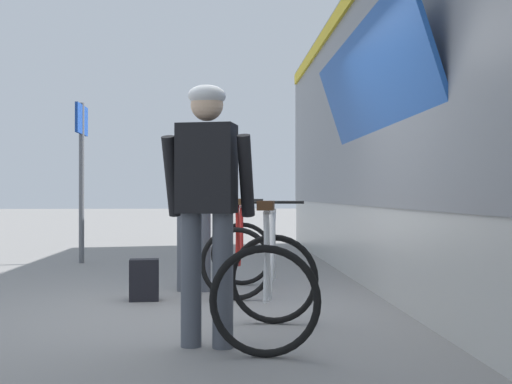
{
  "coord_description": "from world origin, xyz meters",
  "views": [
    {
      "loc": [
        0.05,
        -5.39,
        1.03
      ],
      "look_at": [
        0.4,
        0.61,
        1.05
      ],
      "focal_mm": 43.62,
      "sensor_mm": 36.0,
      "label": 1
    }
  ],
  "objects_px": {
    "cyclist_far_in_white": "(194,192)",
    "bicycle_near_white": "(270,282)",
    "platform_sign_post": "(82,155)",
    "backpack_on_platform": "(144,280)",
    "cyclist_near_in_dark": "(207,190)",
    "bicycle_far_red": "(239,254)"
  },
  "relations": [
    {
      "from": "bicycle_near_white",
      "to": "bicycle_far_red",
      "type": "height_order",
      "value": "same"
    },
    {
      "from": "bicycle_far_red",
      "to": "platform_sign_post",
      "type": "height_order",
      "value": "platform_sign_post"
    },
    {
      "from": "bicycle_near_white",
      "to": "cyclist_far_in_white",
      "type": "bearing_deg",
      "value": 105.85
    },
    {
      "from": "cyclist_near_in_dark",
      "to": "platform_sign_post",
      "type": "distance_m",
      "value": 5.64
    },
    {
      "from": "backpack_on_platform",
      "to": "cyclist_far_in_white",
      "type": "bearing_deg",
      "value": 45.86
    },
    {
      "from": "cyclist_far_in_white",
      "to": "bicycle_near_white",
      "type": "bearing_deg",
      "value": -74.15
    },
    {
      "from": "backpack_on_platform",
      "to": "cyclist_near_in_dark",
      "type": "bearing_deg",
      "value": -75.94
    },
    {
      "from": "cyclist_far_in_white",
      "to": "bicycle_near_white",
      "type": "relative_size",
      "value": 1.52
    },
    {
      "from": "cyclist_near_in_dark",
      "to": "bicycle_far_red",
      "type": "distance_m",
      "value": 2.43
    },
    {
      "from": "platform_sign_post",
      "to": "bicycle_far_red",
      "type": "bearing_deg",
      "value": -52.12
    },
    {
      "from": "cyclist_near_in_dark",
      "to": "bicycle_near_white",
      "type": "height_order",
      "value": "cyclist_near_in_dark"
    },
    {
      "from": "cyclist_far_in_white",
      "to": "bicycle_near_white",
      "type": "height_order",
      "value": "cyclist_far_in_white"
    },
    {
      "from": "cyclist_far_in_white",
      "to": "backpack_on_platform",
      "type": "bearing_deg",
      "value": -129.13
    },
    {
      "from": "bicycle_near_white",
      "to": "backpack_on_platform",
      "type": "distance_m",
      "value": 2.0
    },
    {
      "from": "bicycle_far_red",
      "to": "platform_sign_post",
      "type": "xyz_separation_m",
      "value": [
        -2.28,
        2.93,
        1.22
      ]
    },
    {
      "from": "cyclist_near_in_dark",
      "to": "backpack_on_platform",
      "type": "distance_m",
      "value": 2.15
    },
    {
      "from": "cyclist_near_in_dark",
      "to": "bicycle_far_red",
      "type": "height_order",
      "value": "cyclist_near_in_dark"
    },
    {
      "from": "bicycle_near_white",
      "to": "platform_sign_post",
      "type": "xyz_separation_m",
      "value": [
        -2.43,
        5.04,
        1.22
      ]
    },
    {
      "from": "cyclist_near_in_dark",
      "to": "backpack_on_platform",
      "type": "relative_size",
      "value": 4.4
    },
    {
      "from": "bicycle_near_white",
      "to": "backpack_on_platform",
      "type": "height_order",
      "value": "bicycle_near_white"
    },
    {
      "from": "platform_sign_post",
      "to": "bicycle_near_white",
      "type": "bearing_deg",
      "value": -64.3
    },
    {
      "from": "cyclist_near_in_dark",
      "to": "bicycle_far_red",
      "type": "xyz_separation_m",
      "value": [
        0.29,
        2.32,
        -0.65
      ]
    }
  ]
}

